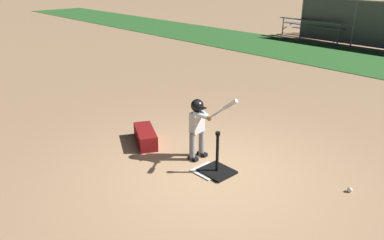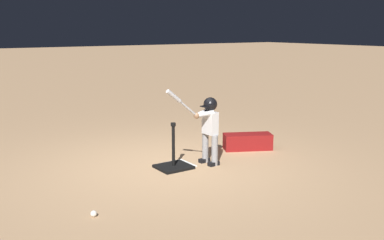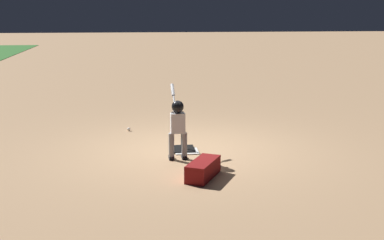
% 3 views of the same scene
% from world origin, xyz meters
% --- Properties ---
extents(ground_plane, '(90.00, 90.00, 0.00)m').
position_xyz_m(ground_plane, '(0.00, 0.00, 0.00)').
color(ground_plane, tan).
extents(home_plate, '(0.45, 0.45, 0.02)m').
position_xyz_m(home_plate, '(-0.15, 0.05, 0.01)').
color(home_plate, white).
rests_on(home_plate, ground_plane).
extents(batting_tee, '(0.51, 0.46, 0.71)m').
position_xyz_m(batting_tee, '(-0.04, 0.12, 0.08)').
color(batting_tee, black).
rests_on(batting_tee, ground_plane).
extents(batter_child, '(0.93, 0.34, 1.26)m').
position_xyz_m(batter_child, '(-0.60, 0.25, 0.68)').
color(batter_child, gray).
rests_on(batter_child, ground_plane).
extents(baseball, '(0.07, 0.07, 0.07)m').
position_xyz_m(baseball, '(1.68, 1.15, 0.04)').
color(baseball, white).
rests_on(baseball, ground_plane).
extents(bleachers_left_center, '(3.52, 2.25, 0.92)m').
position_xyz_m(bleachers_left_center, '(-5.71, 13.03, 0.45)').
color(bleachers_left_center, gray).
rests_on(bleachers_left_center, ground_plane).
extents(equipment_bag, '(0.89, 0.66, 0.28)m').
position_xyz_m(equipment_bag, '(-1.70, -0.07, 0.14)').
color(equipment_bag, maroon).
rests_on(equipment_bag, ground_plane).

